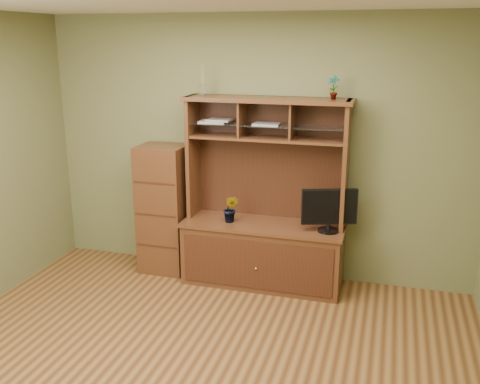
% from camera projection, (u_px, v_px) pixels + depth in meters
% --- Properties ---
extents(room, '(4.54, 4.04, 2.74)m').
position_uv_depth(room, '(182.00, 204.00, 3.68)').
color(room, '#512F17').
rests_on(room, ground).
extents(media_hutch, '(1.66, 0.61, 1.90)m').
position_uv_depth(media_hutch, '(264.00, 234.00, 5.46)').
color(media_hutch, '#4F2A16').
rests_on(media_hutch, room).
extents(monitor, '(0.52, 0.21, 0.42)m').
position_uv_depth(monitor, '(329.00, 209.00, 5.11)').
color(monitor, black).
rests_on(monitor, media_hutch).
extents(orchid_plant, '(0.17, 0.14, 0.28)m').
position_uv_depth(orchid_plant, '(231.00, 209.00, 5.39)').
color(orchid_plant, '#35551D').
rests_on(orchid_plant, media_hutch).
extents(top_plant, '(0.13, 0.11, 0.22)m').
position_uv_depth(top_plant, '(333.00, 88.00, 4.95)').
color(top_plant, '#335F21').
rests_on(top_plant, media_hutch).
extents(reed_diffuser, '(0.06, 0.06, 0.31)m').
position_uv_depth(reed_diffuser, '(203.00, 83.00, 5.29)').
color(reed_diffuser, silver).
rests_on(reed_diffuser, media_hutch).
extents(magazines, '(0.83, 0.22, 0.04)m').
position_uv_depth(magazines, '(232.00, 122.00, 5.31)').
color(magazines, '#A3A3A8').
rests_on(magazines, media_hutch).
extents(side_cabinet, '(0.49, 0.45, 1.38)m').
position_uv_depth(side_cabinet, '(164.00, 209.00, 5.73)').
color(side_cabinet, '#4F2A16').
rests_on(side_cabinet, room).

